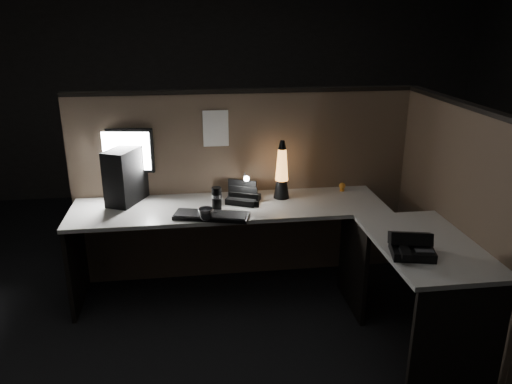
{
  "coord_description": "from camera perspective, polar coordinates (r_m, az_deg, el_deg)",
  "views": [
    {
      "loc": [
        -0.41,
        -2.82,
        2.05
      ],
      "look_at": [
        0.02,
        0.35,
        0.91
      ],
      "focal_mm": 35.0,
      "sensor_mm": 36.0,
      "label": 1
    }
  ],
  "objects": [
    {
      "name": "figurine",
      "position": [
        4.01,
        9.83,
        0.7
      ],
      "size": [
        0.05,
        0.05,
        0.05
      ],
      "primitive_type": "sphere",
      "color": "orange",
      "rests_on": "desk"
    },
    {
      "name": "partition_right",
      "position": [
        3.64,
        21.57,
        -2.82
      ],
      "size": [
        0.06,
        1.66,
        1.5
      ],
      "primitive_type": "cube",
      "color": "brown",
      "rests_on": "ground"
    },
    {
      "name": "lava_lamp",
      "position": [
        3.77,
        2.96,
        2.02
      ],
      "size": [
        0.12,
        0.12,
        0.45
      ],
      "color": "black",
      "rests_on": "desk"
    },
    {
      "name": "travel_mug",
      "position": [
        3.58,
        -4.51,
        -0.72
      ],
      "size": [
        0.07,
        0.07,
        0.16
      ],
      "primitive_type": "cylinder",
      "color": "black",
      "rests_on": "desk"
    },
    {
      "name": "steel_mug",
      "position": [
        3.41,
        -5.74,
        -2.55
      ],
      "size": [
        0.11,
        0.11,
        0.09
      ],
      "primitive_type": "imported",
      "rotation": [
        0.0,
        0.0,
        -0.03
      ],
      "color": "silver",
      "rests_on": "desk"
    },
    {
      "name": "keyboard",
      "position": [
        3.46,
        -5.11,
        -2.73
      ],
      "size": [
        0.54,
        0.3,
        0.03
      ],
      "primitive_type": "cube",
      "rotation": [
        0.0,
        0.0,
        -0.26
      ],
      "color": "black",
      "rests_on": "desk"
    },
    {
      "name": "pc_tower",
      "position": [
        3.82,
        -14.5,
        1.94
      ],
      "size": [
        0.32,
        0.43,
        0.41
      ],
      "primitive_type": "cube",
      "rotation": [
        0.0,
        0.0,
        -0.43
      ],
      "color": "black",
      "rests_on": "desk"
    },
    {
      "name": "room_shell",
      "position": [
        2.88,
        0.64,
        10.96
      ],
      "size": [
        6.0,
        6.0,
        6.0
      ],
      "color": "silver",
      "rests_on": "ground"
    },
    {
      "name": "partition_back",
      "position": [
        3.99,
        -1.34,
        0.53
      ],
      "size": [
        2.66,
        0.06,
        1.5
      ],
      "primitive_type": "cube",
      "color": "brown",
      "rests_on": "ground"
    },
    {
      "name": "floor",
      "position": [
        3.51,
        0.54,
        -16.19
      ],
      "size": [
        6.0,
        6.0,
        0.0
      ],
      "primitive_type": "plane",
      "color": "black",
      "rests_on": "ground"
    },
    {
      "name": "desk",
      "position": [
        3.46,
        2.93,
        -5.64
      ],
      "size": [
        2.6,
        1.6,
        0.73
      ],
      "color": "beige",
      "rests_on": "ground"
    },
    {
      "name": "monitor",
      "position": [
        3.87,
        -14.61,
        3.99
      ],
      "size": [
        0.42,
        0.18,
        0.53
      ],
      "rotation": [
        0.0,
        0.0,
        -0.16
      ],
      "color": "black",
      "rests_on": "desk"
    },
    {
      "name": "mouse",
      "position": [
        3.47,
        -4.87,
        -2.53
      ],
      "size": [
        0.1,
        0.07,
        0.04
      ],
      "primitive_type": "ellipsoid",
      "rotation": [
        0.0,
        0.0,
        0.11
      ],
      "color": "black",
      "rests_on": "desk"
    },
    {
      "name": "clip_lamp",
      "position": [
        3.73,
        -1.2,
        0.86
      ],
      "size": [
        0.04,
        0.17,
        0.21
      ],
      "color": "white",
      "rests_on": "desk"
    },
    {
      "name": "pinned_paper",
      "position": [
        3.8,
        -4.62,
        7.25
      ],
      "size": [
        0.19,
        0.0,
        0.28
      ],
      "primitive_type": "cube",
      "color": "white",
      "rests_on": "partition_back"
    },
    {
      "name": "desk_phone",
      "position": [
        3.05,
        17.28,
        -5.89
      ],
      "size": [
        0.28,
        0.28,
        0.14
      ],
      "rotation": [
        0.0,
        0.0,
        -0.23
      ],
      "color": "black",
      "rests_on": "desk"
    },
    {
      "name": "organizer",
      "position": [
        3.73,
        -1.48,
        -0.54
      ],
      "size": [
        0.28,
        0.27,
        0.17
      ],
      "rotation": [
        0.0,
        0.0,
        -0.43
      ],
      "color": "black",
      "rests_on": "desk"
    }
  ]
}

